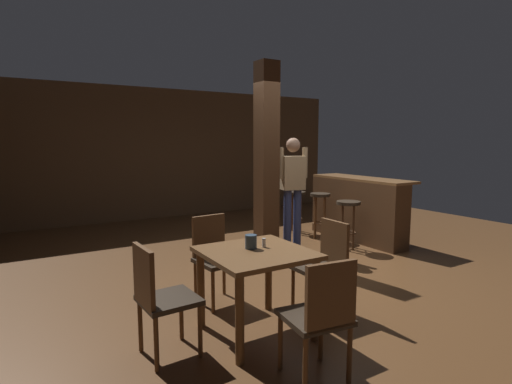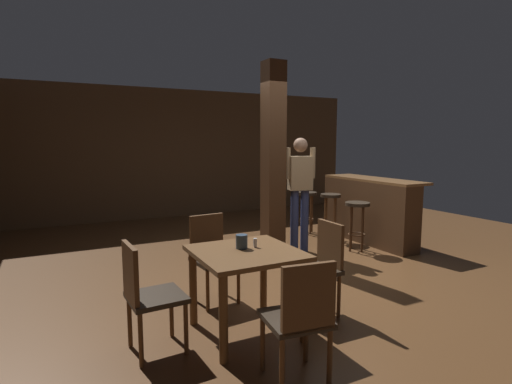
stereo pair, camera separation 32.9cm
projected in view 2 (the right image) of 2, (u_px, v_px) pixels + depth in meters
ground_plane at (303, 270)px, 5.22m from camera, size 10.80×10.80×0.00m
wall_back at (193, 153)px, 9.02m from camera, size 8.00×0.10×2.80m
pillar at (273, 160)px, 5.80m from camera, size 0.28×0.28×2.80m
dining_table at (246, 266)px, 3.44m from camera, size 0.87×0.87×0.74m
chair_east at (320, 263)px, 3.83m from camera, size 0.43×0.43×0.89m
chair_south at (300, 315)px, 2.68m from camera, size 0.47×0.47×0.89m
chair_west at (146, 292)px, 3.10m from camera, size 0.44×0.44×0.89m
chair_north at (212, 253)px, 4.17m from camera, size 0.46×0.46×0.89m
napkin_cup at (242, 242)px, 3.48m from camera, size 0.10×0.10×0.12m
salt_shaker at (255, 243)px, 3.52m from camera, size 0.03×0.03×0.08m
standing_person at (300, 186)px, 5.94m from camera, size 0.47×0.27×1.72m
bar_counter at (368, 210)px, 6.62m from camera, size 0.56×1.89×1.06m
bar_stool_near at (357, 214)px, 6.07m from camera, size 0.37×0.37×0.75m
bar_stool_mid at (330, 206)px, 6.76m from camera, size 0.34×0.34×0.79m
bar_stool_far at (307, 202)px, 7.27m from camera, size 0.35×0.35×0.75m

